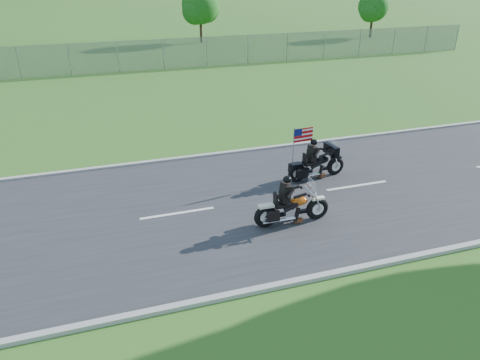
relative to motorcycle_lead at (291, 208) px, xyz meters
name	(u,v)px	position (x,y,z in m)	size (l,w,h in m)	color
ground	(242,205)	(-0.96, 1.49, -0.48)	(420.00, 420.00, 0.00)	#285B1C
road	(242,204)	(-0.96, 1.49, -0.46)	(120.00, 8.00, 0.04)	#28282B
curb_north	(209,155)	(-0.96, 5.54, -0.43)	(120.00, 0.18, 0.12)	#9E9B93
curb_south	(296,282)	(-0.96, -2.56, -0.43)	(120.00, 0.18, 0.12)	#9E9B93
fence	(70,60)	(-5.96, 21.49, 0.52)	(60.00, 0.03, 2.00)	gray
tree_fence_near	(201,7)	(5.08, 31.53, 2.49)	(3.52, 3.28, 4.75)	#382316
tree_fence_far	(373,8)	(21.08, 29.52, 2.16)	(3.08, 2.87, 4.20)	#382316
motorcycle_lead	(291,208)	(0.00, 0.00, 0.00)	(2.26, 0.54, 1.52)	black
motorcycle_follow	(317,165)	(2.03, 2.49, 0.02)	(2.18, 0.74, 1.82)	black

